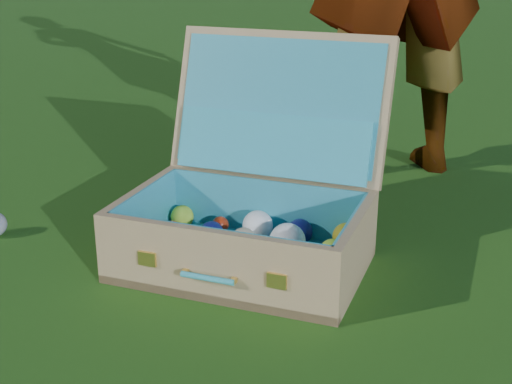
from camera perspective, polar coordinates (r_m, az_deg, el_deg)
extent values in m
plane|color=#215114|center=(1.84, -0.62, -5.24)|extent=(60.00, 60.00, 0.00)
cube|color=tan|center=(1.78, -1.05, -5.77)|extent=(0.61, 0.43, 0.02)
cube|color=tan|center=(1.60, -3.50, -6.00)|extent=(0.59, 0.06, 0.18)
cube|color=tan|center=(1.91, 0.95, -1.42)|extent=(0.59, 0.06, 0.18)
cube|color=tan|center=(1.86, -9.17, -2.24)|extent=(0.05, 0.35, 0.18)
cube|color=tan|center=(1.68, 7.98, -4.82)|extent=(0.05, 0.35, 0.18)
cube|color=teal|center=(1.78, -1.06, -5.38)|extent=(0.57, 0.39, 0.01)
cube|color=teal|center=(1.60, -3.31, -5.45)|extent=(0.54, 0.05, 0.15)
cube|color=teal|center=(1.89, 0.82, -1.26)|extent=(0.54, 0.05, 0.15)
cube|color=teal|center=(1.85, -8.82, -2.00)|extent=(0.03, 0.35, 0.15)
cube|color=teal|center=(1.68, 7.54, -4.43)|extent=(0.03, 0.35, 0.15)
cube|color=tan|center=(1.91, 1.93, 6.97)|extent=(0.60, 0.21, 0.38)
cube|color=teal|center=(1.90, 1.75, 7.05)|extent=(0.55, 0.16, 0.33)
cube|color=#39A9B9|center=(1.88, 1.28, 3.79)|extent=(0.53, 0.11, 0.16)
cube|color=#F2C659|center=(1.65, -8.70, -5.31)|extent=(0.04, 0.01, 0.03)
cube|color=#F2C659|center=(1.53, 1.67, -7.13)|extent=(0.04, 0.01, 0.03)
cylinder|color=#39A9B9|center=(1.58, -3.90, -6.90)|extent=(0.13, 0.02, 0.01)
cube|color=#F2C659|center=(1.61, -5.71, -6.43)|extent=(0.01, 0.02, 0.01)
cube|color=#F2C659|center=(1.57, -1.81, -7.13)|extent=(0.01, 0.02, 0.01)
sphere|color=#BFE638|center=(1.75, -9.40, -4.82)|extent=(0.07, 0.07, 0.07)
sphere|color=#BFE638|center=(1.71, -6.06, -5.36)|extent=(0.06, 0.06, 0.06)
sphere|color=#BFE638|center=(1.65, -2.50, -6.12)|extent=(0.06, 0.06, 0.06)
sphere|color=#FF5615|center=(1.62, 1.29, -6.59)|extent=(0.07, 0.07, 0.07)
sphere|color=#CBB68F|center=(1.59, 5.07, -7.08)|extent=(0.08, 0.08, 0.08)
sphere|color=#BFE638|center=(1.82, -7.83, -3.85)|extent=(0.06, 0.06, 0.06)
sphere|color=#FF5615|center=(1.77, -4.61, -4.51)|extent=(0.05, 0.05, 0.05)
sphere|color=#A98F16|center=(1.73, -1.12, -4.81)|extent=(0.06, 0.06, 0.06)
sphere|color=white|center=(1.69, 2.29, -5.55)|extent=(0.06, 0.06, 0.06)
sphere|color=#A9270D|center=(1.67, 5.88, -6.31)|extent=(0.05, 0.05, 0.05)
sphere|color=#FF5615|center=(1.87, -6.71, -3.12)|extent=(0.05, 0.05, 0.05)
sphere|color=#0F134F|center=(1.84, -3.57, -3.29)|extent=(0.06, 0.06, 0.06)
sphere|color=#CBB68F|center=(1.79, -1.01, -3.88)|extent=(0.06, 0.06, 0.06)
sphere|color=white|center=(1.76, 2.53, -3.96)|extent=(0.09, 0.09, 0.09)
sphere|color=#BFE638|center=(1.75, 6.10, -4.72)|extent=(0.06, 0.06, 0.06)
sphere|color=#BFE638|center=(1.95, -5.92, -1.97)|extent=(0.06, 0.06, 0.06)
sphere|color=#A9270D|center=(1.91, -2.88, -2.63)|extent=(0.04, 0.04, 0.04)
sphere|color=white|center=(1.86, 0.13, -2.70)|extent=(0.08, 0.08, 0.08)
sphere|color=#0F134F|center=(1.84, 3.52, -3.19)|extent=(0.07, 0.07, 0.07)
sphere|color=#A98F16|center=(1.82, 7.26, -3.58)|extent=(0.07, 0.07, 0.07)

